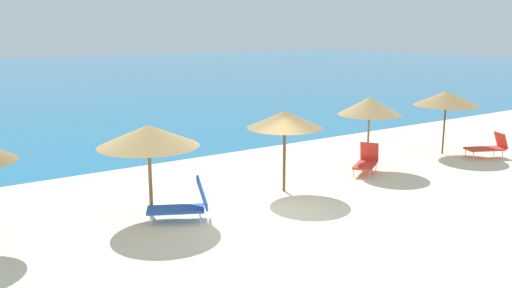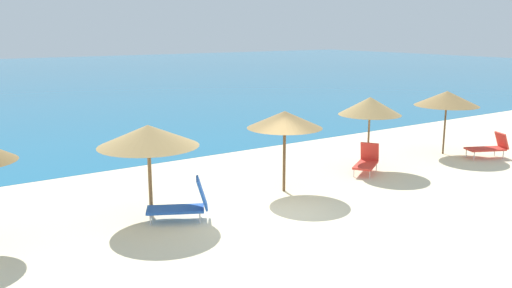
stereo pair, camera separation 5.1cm
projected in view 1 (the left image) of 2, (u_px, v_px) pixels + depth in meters
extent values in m
plane|color=beige|center=(276.00, 214.00, 14.51)|extent=(160.00, 160.00, 0.00)
cylinder|color=brown|center=(150.00, 179.00, 14.10)|extent=(0.10, 0.10, 2.07)
cone|color=#9E7F4C|center=(148.00, 136.00, 13.86)|extent=(2.65, 2.65, 0.56)
cylinder|color=brown|center=(284.00, 157.00, 16.33)|extent=(0.09, 0.09, 2.14)
cone|color=olive|center=(285.00, 119.00, 16.09)|extent=(2.29, 2.29, 0.51)
cylinder|color=brown|center=(368.00, 140.00, 18.99)|extent=(0.07, 0.07, 2.11)
cone|color=#9E7F4C|center=(370.00, 106.00, 18.74)|extent=(2.21, 2.21, 0.62)
cylinder|color=brown|center=(444.00, 128.00, 21.28)|extent=(0.07, 0.07, 2.10)
cone|color=olive|center=(446.00, 98.00, 21.03)|extent=(2.49, 2.49, 0.58)
cube|color=red|center=(484.00, 149.00, 20.71)|extent=(1.58, 1.19, 0.07)
cube|color=red|center=(501.00, 140.00, 20.76)|extent=(0.52, 0.70, 0.62)
cylinder|color=silver|center=(466.00, 153.00, 20.92)|extent=(0.04, 0.04, 0.33)
cylinder|color=silver|center=(474.00, 156.00, 20.38)|extent=(0.04, 0.04, 0.33)
cylinder|color=silver|center=(494.00, 152.00, 21.12)|extent=(0.04, 0.04, 0.33)
cylinder|color=silver|center=(503.00, 155.00, 20.59)|extent=(0.04, 0.04, 0.33)
cube|color=red|center=(365.00, 165.00, 18.46)|extent=(1.47, 1.26, 0.07)
cube|color=red|center=(369.00, 152.00, 18.96)|extent=(0.51, 0.64, 0.67)
cylinder|color=silver|center=(354.00, 173.00, 18.09)|extent=(0.04, 0.04, 0.28)
cylinder|color=silver|center=(370.00, 175.00, 17.89)|extent=(0.04, 0.04, 0.28)
cylinder|color=silver|center=(361.00, 165.00, 19.11)|extent=(0.04, 0.04, 0.28)
cylinder|color=silver|center=(376.00, 167.00, 18.91)|extent=(0.04, 0.04, 0.28)
cube|color=blue|center=(176.00, 209.00, 13.93)|extent=(1.61, 1.25, 0.07)
cube|color=blue|center=(202.00, 193.00, 13.93)|extent=(0.56, 0.71, 0.82)
cylinder|color=silver|center=(152.00, 213.00, 14.16)|extent=(0.04, 0.04, 0.27)
cylinder|color=silver|center=(151.00, 220.00, 13.63)|extent=(0.04, 0.04, 0.27)
cylinder|color=silver|center=(200.00, 211.00, 14.31)|extent=(0.04, 0.04, 0.27)
cylinder|color=silver|center=(200.00, 218.00, 13.78)|extent=(0.04, 0.04, 0.27)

